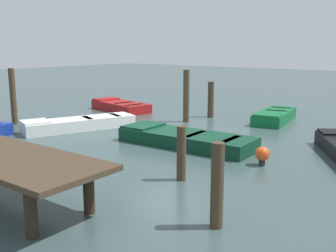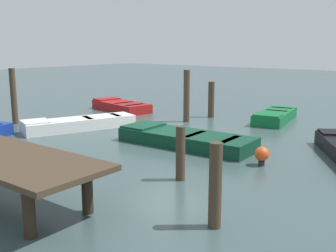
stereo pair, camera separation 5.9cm
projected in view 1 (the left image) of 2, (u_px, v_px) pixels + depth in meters
The scene contains 11 objects.
ground_plane at pixel (168, 136), 13.18m from camera, with size 80.00×80.00×0.00m, color #384C4C.
rowboat_red at pixel (120, 106), 18.37m from camera, with size 3.27×1.83×0.46m.
rowboat_white at pixel (79, 123), 14.25m from camera, with size 2.31×4.07×0.46m.
rowboat_green at pixel (275, 116), 15.77m from camera, with size 1.58×3.21×0.46m.
rowboat_dark_green at pixel (185, 138), 11.95m from camera, with size 4.23×1.57×0.46m.
mooring_piling_far_left at pixel (211, 100), 16.60m from camera, with size 0.26×0.26×1.48m, color #423323.
mooring_piling_far_right at pixel (217, 186), 6.45m from camera, with size 0.21×0.21×1.43m, color #423323.
mooring_piling_near_right at pixel (186, 96), 15.53m from camera, with size 0.24×0.24×2.03m, color #423323.
mooring_piling_near_left at pixel (13, 96), 15.14m from camera, with size 0.22×0.22×2.11m, color #423323.
mooring_piling_center at pixel (181, 153), 8.79m from camera, with size 0.21×0.21×1.22m, color #423323.
marker_buoy at pixel (262, 154), 9.94m from camera, with size 0.36×0.36×0.48m.
Camera 1 is at (-7.93, 10.12, 2.94)m, focal length 42.77 mm.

